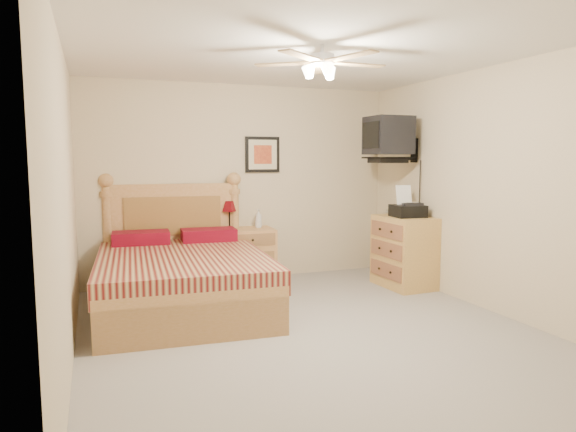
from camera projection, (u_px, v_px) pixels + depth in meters
name	position (u px, v px, depth m)	size (l,w,h in m)	color
floor	(311.00, 332.00, 4.66)	(4.50, 4.50, 0.00)	gray
ceiling	(312.00, 49.00, 4.38)	(4.00, 4.50, 0.04)	white
wall_back	(242.00, 183.00, 6.61)	(4.00, 0.04, 2.50)	beige
wall_front	(501.00, 227.00, 2.43)	(4.00, 0.04, 2.50)	beige
wall_left	(65.00, 202.00, 3.82)	(0.04, 4.50, 2.50)	beige
wall_right	(491.00, 190.00, 5.23)	(0.04, 4.50, 2.50)	beige
bed	(182.00, 243.00, 5.28)	(1.65, 2.16, 1.40)	#B17E3E
nightstand	(248.00, 256.00, 6.49)	(0.64, 0.48, 0.69)	tan
table_lamp	(230.00, 215.00, 6.44)	(0.19, 0.19, 0.35)	#5F060D
lotion_bottle	(258.00, 219.00, 6.53)	(0.09, 0.09, 0.23)	silver
framed_picture	(262.00, 155.00, 6.65)	(0.46, 0.04, 0.46)	black
dresser	(404.00, 252.00, 6.28)	(0.51, 0.74, 0.87)	#B2874E
fax_machine	(408.00, 201.00, 6.17)	(0.36, 0.38, 0.38)	black
magazine_lower	(388.00, 213.00, 6.48)	(0.22, 0.29, 0.03)	#B3A68F
magazine_upper	(389.00, 211.00, 6.48)	(0.19, 0.26, 0.02)	gray
wall_tv	(399.00, 139.00, 6.32)	(0.56, 0.46, 0.58)	black
ceiling_fan	(322.00, 62.00, 4.21)	(1.14, 1.14, 0.28)	silver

